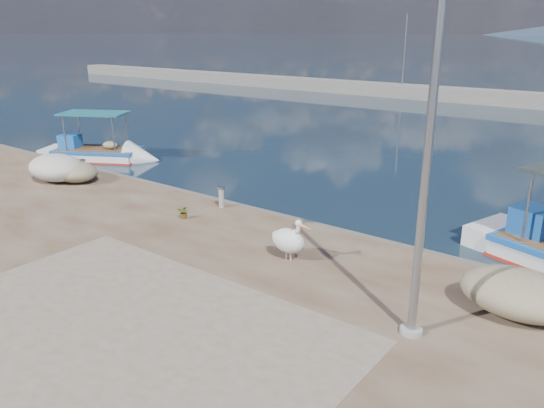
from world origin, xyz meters
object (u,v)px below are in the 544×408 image
at_px(boat_left, 97,155).
at_px(lamp_post, 427,170).
at_px(pelican, 289,240).
at_px(bollard_near, 221,196).

bearing_deg(boat_left, lamp_post, -46.45).
bearing_deg(pelican, lamp_post, -12.41).
bearing_deg(lamp_post, pelican, 161.01).
xyz_separation_m(pelican, bollard_near, (-4.25, 2.10, -0.17)).
bearing_deg(pelican, bollard_near, 160.24).
bearing_deg(lamp_post, boat_left, 161.63).
relative_size(boat_left, bollard_near, 8.18).
bearing_deg(boat_left, bollard_near, -42.90).
height_order(lamp_post, bollard_near, lamp_post).
bearing_deg(pelican, boat_left, 168.37).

